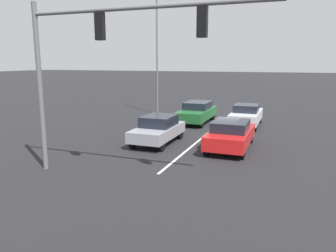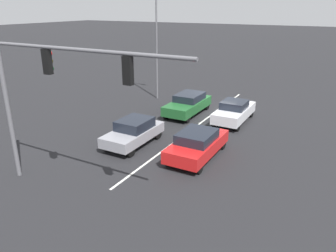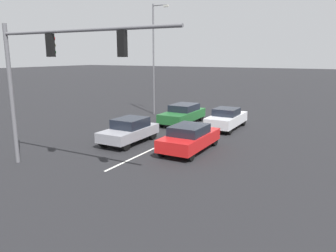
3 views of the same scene
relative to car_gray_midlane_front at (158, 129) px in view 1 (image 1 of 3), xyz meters
The scene contains 8 objects.
ground_plane 8.29m from the car_gray_midlane_front, 103.59° to the right, with size 240.00×240.00×0.00m, color black.
lane_stripe_left_divider 5.11m from the car_gray_midlane_front, 112.57° to the right, with size 0.12×18.71×0.01m, color silver.
car_gray_midlane_front is the anchor object (origin of this frame).
car_red_leftlane_front 3.90m from the car_gray_midlane_front, behind, with size 1.91×4.39×1.46m.
car_darkgreen_midlane_second 6.64m from the car_gray_midlane_front, 92.45° to the right, with size 1.91×4.63×1.50m.
car_silver_leftlane_second 7.60m from the car_gray_midlane_front, 120.22° to the right, with size 1.79×4.39×1.50m.
traffic_signal_gantry 6.94m from the car_gray_midlane_front, 89.70° to the left, with size 9.15×0.37×6.60m.
street_lamp_right_shoulder 10.98m from the car_gray_midlane_front, 67.81° to the right, with size 1.54×0.24×9.45m.
Camera 1 is at (-4.74, 24.07, 4.37)m, focal length 35.00 mm.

